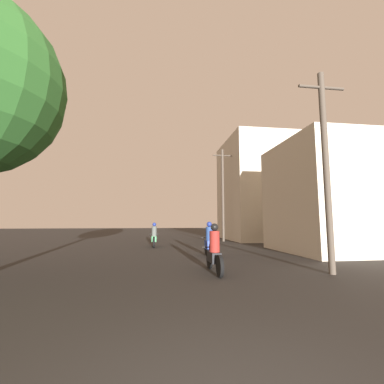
# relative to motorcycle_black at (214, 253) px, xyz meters

# --- Properties ---
(motorcycle_black) EXTENTS (0.60, 2.10, 1.54)m
(motorcycle_black) POSITION_rel_motorcycle_black_xyz_m (0.00, 0.00, 0.00)
(motorcycle_black) COLOR black
(motorcycle_black) RESTS_ON ground_plane
(motorcycle_blue) EXTENTS (0.60, 1.89, 1.59)m
(motorcycle_blue) POSITION_rel_motorcycle_black_xyz_m (0.61, 3.77, 0.02)
(motorcycle_blue) COLOR black
(motorcycle_blue) RESTS_ON ground_plane
(motorcycle_green) EXTENTS (0.60, 1.97, 1.53)m
(motorcycle_green) POSITION_rel_motorcycle_black_xyz_m (-1.97, 8.51, -0.01)
(motorcycle_green) COLOR black
(motorcycle_green) RESTS_ON ground_plane
(building_right_near) EXTENTS (5.18, 5.70, 5.85)m
(building_right_near) POSITION_rel_motorcycle_black_xyz_m (7.38, 4.47, 2.31)
(building_right_near) COLOR beige
(building_right_near) RESTS_ON ground_plane
(building_right_far) EXTENTS (5.87, 7.45, 8.94)m
(building_right_far) POSITION_rel_motorcycle_black_xyz_m (7.29, 14.03, 3.85)
(building_right_far) COLOR beige
(building_right_far) RESTS_ON ground_plane
(utility_pole_near) EXTENTS (1.60, 0.20, 6.53)m
(utility_pole_near) POSITION_rel_motorcycle_black_xyz_m (3.53, -0.73, 2.81)
(utility_pole_near) COLOR #4C4238
(utility_pole_near) RESTS_ON ground_plane
(utility_pole_far) EXTENTS (1.60, 0.20, 7.57)m
(utility_pole_far) POSITION_rel_motorcycle_black_xyz_m (3.53, 12.23, 3.33)
(utility_pole_far) COLOR #4C4238
(utility_pole_far) RESTS_ON ground_plane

